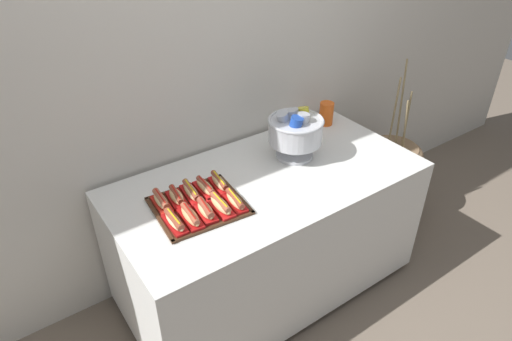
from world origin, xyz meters
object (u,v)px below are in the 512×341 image
(hot_dog_3, at_px, (221,205))
(punch_bowl, at_px, (296,130))
(hot_dog_0, at_px, (174,221))
(hot_dog_2, at_px, (206,210))
(hot_dog_9, at_px, (219,183))
(cup_stack, at_px, (326,114))
(hot_dog_7, at_px, (191,192))
(hot_dog_5, at_px, (161,201))
(hot_dog_4, at_px, (235,201))
(hot_dog_1, at_px, (190,216))
(buffet_table, at_px, (267,232))
(hot_dog_8, at_px, (206,188))
(serving_tray, at_px, (199,206))
(hot_dog_6, at_px, (176,197))
(floor_vase, at_px, (387,182))

(hot_dog_3, xyz_separation_m, punch_bowl, (0.59, 0.19, 0.13))
(hot_dog_0, xyz_separation_m, hot_dog_2, (0.15, -0.01, 0.00))
(hot_dog_9, height_order, punch_bowl, punch_bowl)
(hot_dog_9, relative_size, punch_bowl, 0.58)
(hot_dog_2, height_order, cup_stack, cup_stack)
(hot_dog_0, relative_size, hot_dog_7, 0.92)
(hot_dog_0, height_order, hot_dog_3, hot_dog_3)
(hot_dog_5, xyz_separation_m, punch_bowl, (0.80, 0.00, 0.13))
(hot_dog_0, relative_size, hot_dog_4, 1.00)
(punch_bowl, distance_m, cup_stack, 0.46)
(hot_dog_1, relative_size, hot_dog_3, 1.01)
(hot_dog_0, height_order, hot_dog_1, hot_dog_0)
(hot_dog_7, bearing_deg, buffet_table, -9.76)
(hot_dog_7, distance_m, hot_dog_9, 0.15)
(hot_dog_2, bearing_deg, hot_dog_5, 127.38)
(hot_dog_4, relative_size, hot_dog_7, 0.92)
(hot_dog_8, bearing_deg, hot_dog_9, -4.89)
(hot_dog_1, xyz_separation_m, hot_dog_3, (0.15, -0.01, 0.00))
(serving_tray, relative_size, hot_dog_2, 2.69)
(hot_dog_7, bearing_deg, punch_bowl, 1.39)
(hot_dog_3, distance_m, cup_stack, 1.06)
(hot_dog_1, distance_m, cup_stack, 1.20)
(hot_dog_5, relative_size, hot_dog_6, 1.02)
(hot_dog_2, bearing_deg, hot_dog_3, -4.89)
(hot_dog_5, bearing_deg, serving_tray, -33.71)
(floor_vase, distance_m, hot_dog_8, 1.53)
(hot_dog_6, xyz_separation_m, hot_dog_9, (0.22, -0.02, 0.00))
(hot_dog_3, xyz_separation_m, hot_dog_9, (0.09, 0.16, -0.00))
(serving_tray, distance_m, hot_dog_2, 0.09)
(serving_tray, relative_size, hot_dog_7, 2.30)
(hot_dog_0, xyz_separation_m, hot_dog_9, (0.31, 0.14, 0.00))
(floor_vase, bearing_deg, hot_dog_2, -173.70)
(buffet_table, xyz_separation_m, hot_dog_2, (-0.42, -0.09, 0.40))
(buffet_table, bearing_deg, hot_dog_7, 170.24)
(hot_dog_9, relative_size, cup_stack, 1.24)
(cup_stack, bearing_deg, punch_bowl, -154.89)
(serving_tray, xyz_separation_m, hot_dog_7, (0.01, 0.08, 0.03))
(hot_dog_7, height_order, punch_bowl, punch_bowl)
(hot_dog_5, bearing_deg, hot_dog_4, -33.71)
(hot_dog_0, xyz_separation_m, hot_dog_8, (0.24, 0.15, -0.00))
(buffet_table, relative_size, hot_dog_9, 9.28)
(buffet_table, bearing_deg, hot_dog_3, -163.66)
(buffet_table, relative_size, punch_bowl, 5.43)
(floor_vase, height_order, hot_dog_4, floor_vase)
(hot_dog_1, bearing_deg, hot_dog_9, 31.36)
(buffet_table, distance_m, floor_vase, 1.11)
(hot_dog_1, height_order, hot_dog_6, same)
(serving_tray, bearing_deg, hot_dog_5, 146.29)
(buffet_table, bearing_deg, hot_dog_1, -169.87)
(hot_dog_5, xyz_separation_m, hot_dog_6, (0.07, -0.01, -0.00))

